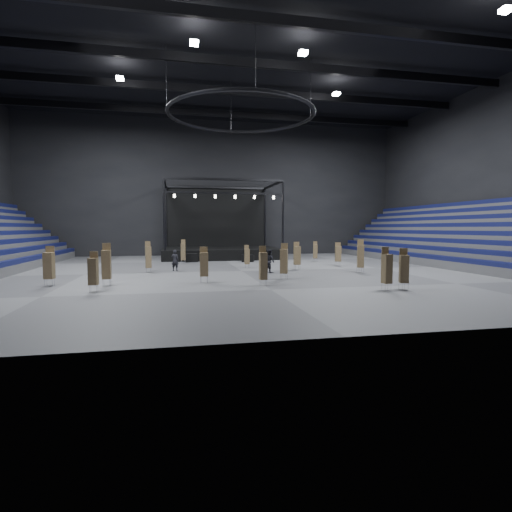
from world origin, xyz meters
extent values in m
plane|color=#555558|center=(0.00, 0.00, 0.00)|extent=(50.00, 50.00, 0.00)
cube|color=black|center=(0.00, 0.00, 18.00)|extent=(50.00, 42.00, 0.20)
cube|color=black|center=(0.00, 21.00, 9.00)|extent=(50.00, 0.20, 18.00)
cube|color=black|center=(0.00, -21.00, 9.00)|extent=(50.00, 0.20, 18.00)
cube|color=black|center=(25.00, 0.00, 9.00)|extent=(0.20, 42.00, 18.00)
cube|color=#0D1139|center=(-18.12, 0.00, 0.95)|extent=(0.59, 40.00, 0.40)
cube|color=#48484A|center=(21.40, 0.00, 0.38)|extent=(7.20, 40.00, 0.75)
cube|color=#0D1139|center=(18.12, 0.00, 0.95)|extent=(0.59, 40.00, 0.40)
cube|color=#48484A|center=(21.85, 0.00, 0.75)|extent=(6.30, 40.00, 1.50)
cube|color=#0D1139|center=(19.02, 0.00, 1.70)|extent=(0.59, 40.00, 0.40)
cube|color=#48484A|center=(22.30, 0.00, 1.12)|extent=(5.40, 40.00, 2.25)
cube|color=#0D1139|center=(19.91, 0.00, 2.45)|extent=(0.59, 40.00, 0.40)
cube|color=#48484A|center=(22.75, 0.00, 1.50)|extent=(4.50, 40.00, 3.00)
cube|color=#0D1139|center=(20.82, 0.00, 3.20)|extent=(0.59, 40.00, 0.40)
cube|color=#48484A|center=(23.20, 0.00, 1.88)|extent=(3.60, 40.00, 3.75)
cube|color=#0D1139|center=(21.71, 0.00, 3.95)|extent=(0.59, 40.00, 0.40)
cube|color=#48484A|center=(23.65, 0.00, 2.25)|extent=(2.70, 40.00, 4.50)
cube|color=#0D1139|center=(22.61, 0.00, 4.70)|extent=(0.59, 40.00, 0.40)
cube|color=#48484A|center=(24.10, 0.00, 2.62)|extent=(1.80, 40.00, 5.25)
cube|color=#0D1139|center=(23.52, 0.00, 5.45)|extent=(0.59, 40.00, 0.40)
cube|color=#48484A|center=(24.55, 0.00, 3.00)|extent=(0.90, 40.00, 6.00)
cube|color=#0D1139|center=(24.41, 0.00, 6.20)|extent=(0.59, 40.00, 0.40)
cube|color=black|center=(0.00, 15.50, 0.60)|extent=(14.00, 10.00, 1.20)
cube|color=black|center=(0.00, 20.30, 5.20)|extent=(13.30, 0.30, 8.00)
cylinder|color=black|center=(-6.60, 10.90, 5.10)|extent=(0.24, 0.24, 7.80)
cylinder|color=black|center=(-6.60, 20.10, 5.10)|extent=(0.24, 0.24, 7.80)
cylinder|color=black|center=(6.60, 10.90, 5.10)|extent=(0.24, 0.24, 7.80)
cylinder|color=black|center=(6.60, 20.10, 5.10)|extent=(0.24, 0.24, 7.80)
cube|color=black|center=(0.00, 10.90, 9.00)|extent=(13.40, 0.25, 0.25)
cube|color=black|center=(0.00, 20.10, 9.00)|extent=(13.40, 0.25, 0.25)
cube|color=black|center=(0.00, 10.90, 7.50)|extent=(13.40, 0.20, 0.20)
cylinder|color=white|center=(-5.50, 10.90, 7.10)|extent=(0.24, 0.24, 0.35)
cylinder|color=white|center=(-3.30, 10.90, 7.10)|extent=(0.24, 0.24, 0.35)
cylinder|color=white|center=(-1.10, 10.90, 7.10)|extent=(0.24, 0.24, 0.35)
cylinder|color=white|center=(1.10, 10.90, 7.10)|extent=(0.24, 0.24, 0.35)
cylinder|color=white|center=(3.30, 10.90, 7.10)|extent=(0.24, 0.24, 0.35)
cylinder|color=white|center=(5.50, 10.90, 7.10)|extent=(0.24, 0.24, 0.35)
torus|color=black|center=(0.00, 0.00, 13.00)|extent=(12.30, 12.30, 0.30)
cylinder|color=black|center=(6.00, 0.00, 15.50)|extent=(0.04, 0.04, 5.00)
cylinder|color=black|center=(0.00, 6.00, 15.50)|extent=(0.04, 0.04, 5.00)
cylinder|color=black|center=(-6.00, 0.00, 15.50)|extent=(0.04, 0.04, 5.00)
cylinder|color=black|center=(0.00, -6.00, 15.50)|extent=(0.04, 0.04, 5.00)
cube|color=black|center=(0.00, -7.00, 17.20)|extent=(49.00, 0.35, 0.70)
cube|color=black|center=(0.00, 0.00, 17.20)|extent=(49.00, 0.35, 0.70)
cube|color=black|center=(0.00, 7.00, 17.20)|extent=(49.00, 0.35, 0.70)
cube|color=black|center=(0.00, 15.00, 17.20)|extent=(49.00, 0.35, 0.70)
cube|color=white|center=(14.00, -12.00, 16.60)|extent=(0.60, 0.60, 0.25)
cube|color=white|center=(-10.00, 4.00, 16.60)|extent=(0.60, 0.60, 0.25)
cube|color=white|center=(10.00, 4.00, 16.60)|extent=(0.60, 0.60, 0.25)
cube|color=white|center=(-4.00, -4.00, 16.60)|extent=(0.60, 0.60, 0.25)
cube|color=white|center=(4.00, -4.00, 16.60)|extent=(0.60, 0.60, 0.25)
cube|color=black|center=(-3.88, 9.82, 0.46)|extent=(1.47, 0.91, 0.92)
cube|color=black|center=(2.08, 8.77, 0.40)|extent=(1.23, 0.69, 0.79)
cube|color=black|center=(2.40, 9.45, 0.35)|extent=(1.16, 0.90, 0.69)
cylinder|color=silver|center=(-10.29, -9.46, 0.20)|extent=(0.03, 0.03, 0.40)
cylinder|color=silver|center=(-10.29, -9.08, 0.20)|extent=(0.03, 0.03, 0.40)
cylinder|color=silver|center=(-9.91, -9.46, 0.20)|extent=(0.03, 0.03, 0.40)
cylinder|color=silver|center=(-9.91, -9.08, 0.20)|extent=(0.03, 0.03, 0.40)
cube|color=olive|center=(-10.10, -9.27, 1.17)|extent=(0.54, 0.54, 1.53)
cube|color=olive|center=(-10.07, -9.07, 1.88)|extent=(0.46, 0.12, 0.84)
cylinder|color=silver|center=(9.56, 2.27, 0.22)|extent=(0.03, 0.03, 0.45)
cylinder|color=silver|center=(9.56, 2.70, 0.22)|extent=(0.03, 0.03, 0.45)
cylinder|color=silver|center=(9.99, 2.27, 0.22)|extent=(0.03, 0.03, 0.45)
cylinder|color=silver|center=(9.99, 2.70, 0.22)|extent=(0.03, 0.03, 0.45)
cube|color=olive|center=(9.78, 2.48, 1.18)|extent=(0.65, 0.65, 1.46)
cube|color=olive|center=(9.83, 2.70, 1.86)|extent=(0.51, 0.19, 0.80)
cylinder|color=silver|center=(4.77, 0.00, 0.22)|extent=(0.03, 0.03, 0.43)
cylinder|color=silver|center=(4.77, 0.42, 0.22)|extent=(0.03, 0.03, 0.43)
cylinder|color=silver|center=(5.18, 0.00, 0.22)|extent=(0.03, 0.03, 0.43)
cylinder|color=silver|center=(5.18, 0.42, 0.22)|extent=(0.03, 0.03, 0.43)
cube|color=olive|center=(4.97, 0.21, 1.24)|extent=(0.53, 0.53, 1.61)
cube|color=olive|center=(4.98, 0.43, 1.99)|extent=(0.50, 0.07, 0.88)
cylinder|color=silver|center=(-0.25, -8.93, 0.19)|extent=(0.03, 0.03, 0.38)
cylinder|color=silver|center=(-0.25, -8.57, 0.19)|extent=(0.03, 0.03, 0.38)
cylinder|color=silver|center=(0.11, -8.93, 0.19)|extent=(0.03, 0.03, 0.38)
cylinder|color=silver|center=(0.11, -8.57, 0.19)|extent=(0.03, 0.03, 0.38)
cube|color=olive|center=(-0.07, -8.75, 1.24)|extent=(0.47, 0.47, 1.71)
cube|color=olive|center=(-0.07, -8.56, 2.04)|extent=(0.44, 0.07, 0.94)
cylinder|color=silver|center=(0.76, 2.36, 0.17)|extent=(0.03, 0.03, 0.35)
cylinder|color=silver|center=(0.76, 2.69, 0.17)|extent=(0.03, 0.03, 0.35)
cylinder|color=silver|center=(1.09, 2.36, 0.17)|extent=(0.03, 0.03, 0.35)
cylinder|color=silver|center=(1.09, 2.69, 0.17)|extent=(0.03, 0.03, 0.35)
cube|color=olive|center=(0.92, 2.52, 1.05)|extent=(0.43, 0.43, 1.41)
cube|color=olive|center=(0.92, 2.70, 1.70)|extent=(0.40, 0.07, 0.77)
cylinder|color=silver|center=(9.06, -3.46, 0.22)|extent=(0.03, 0.03, 0.43)
cylinder|color=silver|center=(9.06, -3.04, 0.22)|extent=(0.03, 0.03, 0.43)
cylinder|color=silver|center=(9.47, -3.46, 0.22)|extent=(0.03, 0.03, 0.43)
cylinder|color=silver|center=(9.47, -3.04, 0.22)|extent=(0.03, 0.03, 0.43)
cube|color=olive|center=(9.26, -3.25, 1.35)|extent=(0.67, 0.67, 1.83)
cube|color=olive|center=(9.34, -3.05, 2.21)|extent=(0.49, 0.23, 1.01)
cylinder|color=silver|center=(7.54, -12.19, 0.20)|extent=(0.03, 0.03, 0.40)
cylinder|color=silver|center=(7.54, -11.81, 0.20)|extent=(0.03, 0.03, 0.40)
cylinder|color=silver|center=(7.92, -12.19, 0.20)|extent=(0.03, 0.03, 0.40)
cylinder|color=silver|center=(7.92, -11.81, 0.20)|extent=(0.03, 0.03, 0.40)
cube|color=olive|center=(7.73, -12.00, 1.22)|extent=(0.60, 0.60, 1.64)
cube|color=olive|center=(7.79, -11.81, 1.99)|extent=(0.46, 0.20, 0.90)
cylinder|color=silver|center=(-4.88, 7.82, 0.19)|extent=(0.03, 0.03, 0.37)
cylinder|color=silver|center=(-4.88, 8.18, 0.19)|extent=(0.03, 0.03, 0.37)
cylinder|color=silver|center=(-4.53, 7.82, 0.19)|extent=(0.03, 0.03, 0.37)
cylinder|color=silver|center=(-4.53, 8.18, 0.19)|extent=(0.03, 0.03, 0.37)
cube|color=olive|center=(-4.71, 8.00, 1.22)|extent=(0.49, 0.49, 1.69)
cube|color=olive|center=(-4.69, 8.19, 2.01)|extent=(0.43, 0.10, 0.93)
cylinder|color=silver|center=(-13.47, -6.54, 0.23)|extent=(0.03, 0.03, 0.46)
cylinder|color=silver|center=(-13.47, -6.10, 0.23)|extent=(0.03, 0.03, 0.46)
cylinder|color=silver|center=(-13.04, -6.54, 0.23)|extent=(0.03, 0.03, 0.46)
cylinder|color=silver|center=(-13.04, -6.10, 0.23)|extent=(0.03, 0.03, 0.46)
cube|color=olive|center=(-13.25, -6.32, 1.28)|extent=(0.60, 0.60, 1.65)
cube|color=olive|center=(-13.23, -6.09, 2.06)|extent=(0.53, 0.12, 0.91)
cylinder|color=silver|center=(9.15, 7.41, 0.19)|extent=(0.03, 0.03, 0.37)
cylinder|color=silver|center=(9.15, 7.76, 0.19)|extent=(0.03, 0.03, 0.37)
cylinder|color=silver|center=(9.50, 7.41, 0.19)|extent=(0.03, 0.03, 0.37)
cylinder|color=silver|center=(9.50, 7.76, 0.19)|extent=(0.03, 0.03, 0.37)
cube|color=olive|center=(9.33, 7.58, 1.11)|extent=(0.55, 0.55, 1.47)
cube|color=olive|center=(9.38, 7.76, 1.79)|extent=(0.43, 0.17, 0.81)
cylinder|color=silver|center=(6.43, -12.19, 0.20)|extent=(0.03, 0.03, 0.40)
cylinder|color=silver|center=(6.43, -11.81, 0.20)|extent=(0.03, 0.03, 0.40)
cylinder|color=silver|center=(6.81, -12.19, 0.20)|extent=(0.03, 0.03, 0.40)
cylinder|color=silver|center=(6.81, -11.81, 0.20)|extent=(0.03, 0.03, 0.40)
cube|color=olive|center=(6.62, -12.00, 1.25)|extent=(0.53, 0.53, 1.71)
cube|color=olive|center=(6.60, -11.80, 2.06)|extent=(0.46, 0.12, 0.94)
cylinder|color=silver|center=(1.85, -6.20, 0.21)|extent=(0.03, 0.03, 0.43)
cylinder|color=silver|center=(1.85, -5.79, 0.21)|extent=(0.03, 0.03, 0.43)
cylinder|color=silver|center=(2.25, -6.20, 0.21)|extent=(0.03, 0.03, 0.43)
cylinder|color=silver|center=(2.25, -5.79, 0.21)|extent=(0.03, 0.03, 0.43)
cube|color=olive|center=(2.05, -5.99, 1.28)|extent=(0.67, 0.67, 1.72)
cube|color=olive|center=(2.13, -5.80, 2.09)|extent=(0.48, 0.25, 0.94)
cylinder|color=silver|center=(-7.85, 0.28, 0.19)|extent=(0.03, 0.03, 0.37)
cylinder|color=silver|center=(-7.85, 0.64, 0.19)|extent=(0.03, 0.03, 0.37)
cylinder|color=silver|center=(-7.49, 0.28, 0.19)|extent=(0.03, 0.03, 0.37)
cylinder|color=silver|center=(-7.49, 0.64, 0.19)|extent=(0.03, 0.03, 0.37)
cube|color=olive|center=(-7.67, 0.46, 1.25)|extent=(0.53, 0.53, 1.75)
cube|color=olive|center=(-7.71, 0.65, 2.08)|extent=(0.43, 0.14, 0.96)
cylinder|color=silver|center=(-9.96, -7.15, 0.22)|extent=(0.03, 0.03, 0.44)
cylinder|color=silver|center=(-9.96, -6.73, 0.22)|extent=(0.03, 0.03, 0.44)
cylinder|color=silver|center=(-9.54, -7.15, 0.22)|extent=(0.03, 0.03, 0.44)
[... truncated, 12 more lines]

